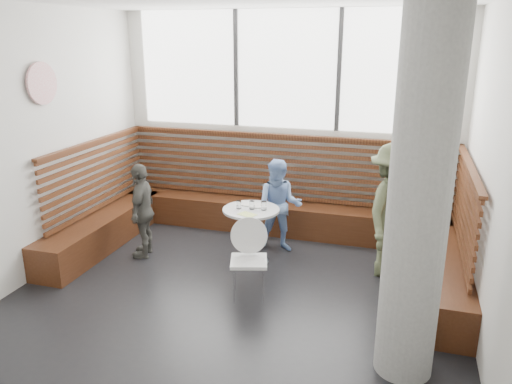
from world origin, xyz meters
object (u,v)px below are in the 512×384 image
(child_left, at_px, (142,210))
(adult_man, at_px, (393,211))
(concrete_column, at_px, (419,197))
(cafe_chair, at_px, (251,252))
(cafe_table, at_px, (251,224))
(child_back, at_px, (279,206))

(child_left, bearing_deg, adult_man, 83.68)
(concrete_column, xyz_separation_m, cafe_chair, (-1.70, 0.91, -1.09))
(cafe_chair, bearing_deg, adult_man, 15.77)
(adult_man, distance_m, child_left, 3.20)
(cafe_table, relative_size, adult_man, 0.44)
(concrete_column, relative_size, cafe_table, 4.30)
(concrete_column, bearing_deg, child_left, 156.06)
(adult_man, bearing_deg, cafe_table, 110.44)
(cafe_chair, height_order, child_left, child_left)
(child_back, distance_m, child_left, 1.82)
(child_left, bearing_deg, child_back, 99.39)
(concrete_column, xyz_separation_m, adult_man, (-0.22, 1.85, -0.76))
(adult_man, bearing_deg, child_left, 111.28)
(cafe_chair, xyz_separation_m, child_back, (0.00, 1.28, 0.13))
(concrete_column, height_order, cafe_table, concrete_column)
(cafe_table, height_order, child_back, child_back)
(cafe_chair, relative_size, adult_man, 0.53)
(concrete_column, bearing_deg, child_back, 127.87)
(concrete_column, distance_m, cafe_chair, 2.21)
(cafe_chair, distance_m, adult_man, 1.79)
(child_back, bearing_deg, cafe_chair, -99.99)
(cafe_chair, relative_size, child_left, 0.69)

